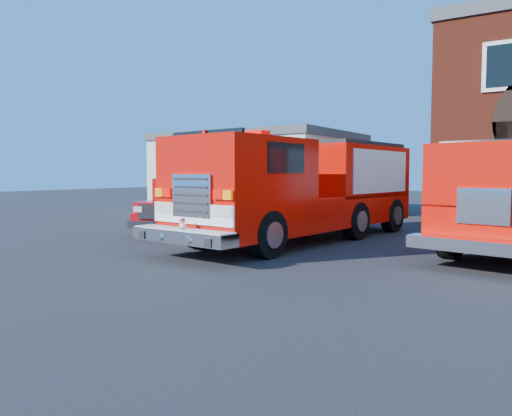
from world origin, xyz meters
The scene contains 4 objects.
ground centered at (0.00, 0.00, 0.00)m, with size 100.00×100.00×0.00m, color black.
side_building centered at (-9.00, 13.00, 2.20)m, with size 10.20×8.20×4.35m.
fire_engine centered at (-0.82, 2.97, 1.67)m, with size 4.03×10.74×3.23m.
pickup_truck centered at (-5.86, 3.18, 0.92)m, with size 4.16×6.30×1.94m.
Camera 1 is at (6.52, -11.19, 2.13)m, focal length 35.00 mm.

